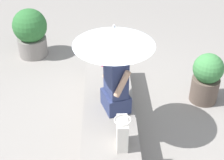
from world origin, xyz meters
name	(u,v)px	position (x,y,z in m)	size (l,w,h in m)	color
ground_plane	(109,125)	(0.00, 0.00, 0.00)	(14.00, 14.00, 0.00)	gray
stone_bench	(109,112)	(0.00, 0.00, 0.22)	(2.50, 0.63, 0.44)	gray
person_seated	(116,82)	(-0.18, -0.08, 0.83)	(0.51, 0.37, 0.90)	navy
parasol	(114,36)	(-0.14, -0.06, 1.40)	(0.92, 0.92, 1.09)	#B7B7BC
handbag_black	(122,133)	(-0.82, -0.12, 0.62)	(0.23, 0.18, 0.36)	silver
magazine	(109,62)	(0.92, -0.02, 0.45)	(0.28, 0.20, 0.01)	#D83866
planter_near	(31,32)	(1.99, 1.34, 0.46)	(0.60, 0.60, 0.88)	gray
planter_far	(207,78)	(0.52, -1.42, 0.39)	(0.43, 0.43, 0.76)	brown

